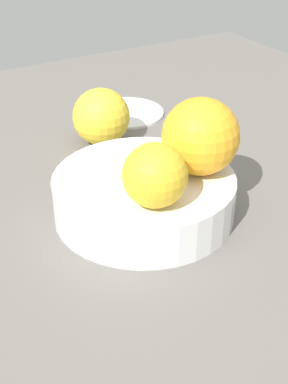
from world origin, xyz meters
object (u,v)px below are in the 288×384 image
Objects in this scene: orange_in_bowl_0 at (155,175)px; orange_in_bowl_1 at (201,136)px; side_plate at (125,111)px; orange_loose_0 at (101,117)px; fruit_bowl at (144,197)px.

orange_in_bowl_0 is 0.77× the size of orange_in_bowl_1.
orange_in_bowl_0 is 0.53× the size of side_plate.
side_plate is at bearing -102.27° from orange_in_bowl_1.
fruit_bowl is at bearing 77.22° from orange_loose_0.
orange_in_bowl_1 reaches higher than fruit_bowl.
fruit_bowl reaches higher than side_plate.
orange_loose_0 is (-4.13, -18.22, 1.65)cm from fruit_bowl.
fruit_bowl is 18.75cm from orange_loose_0.
side_plate is at bearing -114.63° from fruit_bowl.
fruit_bowl is at bearing -109.67° from orange_in_bowl_0.
fruit_bowl is 3.09× the size of orange_in_bowl_0.
orange_in_bowl_0 is 24.37cm from orange_loose_0.
orange_in_bowl_0 is at bearing 70.33° from fruit_bowl.
orange_loose_0 is (-5.95, -23.29, -4.00)cm from orange_in_bowl_0.
orange_in_bowl_0 reaches higher than side_plate.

